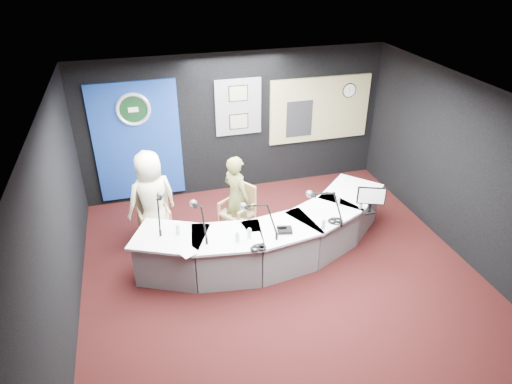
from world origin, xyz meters
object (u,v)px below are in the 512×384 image
object	(u,v)px
broadcast_desk	(269,237)
person_woman	(236,198)
person_man	(152,199)
armchair_right	(237,214)
armchair_left	(154,217)

from	to	relation	value
broadcast_desk	person_woman	xyz separation A→B (m)	(-0.36, 0.73, 0.39)
broadcast_desk	person_woman	size ratio (longest dim) A/B	2.95
broadcast_desk	person_man	world-z (taller)	person_man
armchair_right	person_woman	xyz separation A→B (m)	(0.00, 0.00, 0.33)
armchair_left	person_woman	world-z (taller)	person_woman
broadcast_desk	armchair_left	distance (m)	1.97
person_woman	broadcast_desk	bearing A→B (deg)	177.98
armchair_right	person_woman	bearing A→B (deg)	0.00
armchair_left	person_woman	size ratio (longest dim) A/B	0.65
broadcast_desk	armchair_left	xyz separation A→B (m)	(-1.75, 0.90, 0.12)
armchair_left	armchair_right	bearing A→B (deg)	-15.72
broadcast_desk	armchair_left	size ratio (longest dim) A/B	4.53
armchair_left	armchair_right	distance (m)	1.40
armchair_left	armchair_right	xyz separation A→B (m)	(1.39, -0.17, -0.07)
armchair_right	broadcast_desk	bearing A→B (deg)	-7.07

